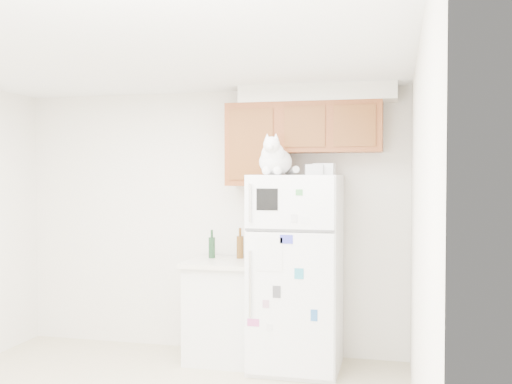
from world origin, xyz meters
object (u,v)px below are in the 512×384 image
(base_counter, at_px, (223,310))
(bottle_green, at_px, (212,244))
(cat, at_px, (275,160))
(storage_box_front, at_px, (314,170))
(storage_box_back, at_px, (324,169))
(bottle_amber, at_px, (240,243))
(refrigerator, at_px, (296,272))

(base_counter, distance_m, bottle_green, 0.62)
(cat, distance_m, storage_box_front, 0.36)
(cat, height_order, storage_box_back, cat)
(bottle_amber, bearing_deg, storage_box_back, -12.51)
(base_counter, relative_size, bottle_amber, 3.23)
(base_counter, xyz_separation_m, bottle_amber, (0.12, 0.15, 0.60))
(base_counter, relative_size, bottle_green, 3.46)
(refrigerator, height_order, base_counter, refrigerator)
(bottle_green, bearing_deg, bottle_amber, 7.86)
(storage_box_front, bearing_deg, base_counter, 159.74)
(storage_box_back, bearing_deg, refrigerator, -165.48)
(base_counter, relative_size, storage_box_front, 6.13)
(storage_box_back, height_order, bottle_green, storage_box_back)
(bottle_green, bearing_deg, storage_box_front, -11.89)
(storage_box_front, bearing_deg, refrigerator, 157.56)
(storage_box_back, distance_m, bottle_green, 1.29)
(bottle_amber, bearing_deg, refrigerator, -21.21)
(refrigerator, xyz_separation_m, storage_box_back, (0.24, 0.04, 0.90))
(base_counter, xyz_separation_m, bottle_green, (-0.14, 0.11, 0.59))
(base_counter, relative_size, storage_box_back, 5.11)
(storage_box_back, relative_size, bottle_green, 0.68)
(refrigerator, bearing_deg, storage_box_back, 9.99)
(refrigerator, height_order, bottle_green, refrigerator)
(bottle_green, bearing_deg, storage_box_back, -7.57)
(storage_box_front, relative_size, bottle_amber, 0.53)
(storage_box_back, xyz_separation_m, bottle_amber, (-0.81, 0.18, -0.69))
(base_counter, bearing_deg, bottle_amber, 50.41)
(base_counter, distance_m, cat, 1.49)
(bottle_amber, bearing_deg, base_counter, -129.59)
(storage_box_front, xyz_separation_m, bottle_amber, (-0.72, 0.24, -0.68))
(bottle_green, bearing_deg, refrigerator, -12.46)
(refrigerator, bearing_deg, cat, -128.77)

